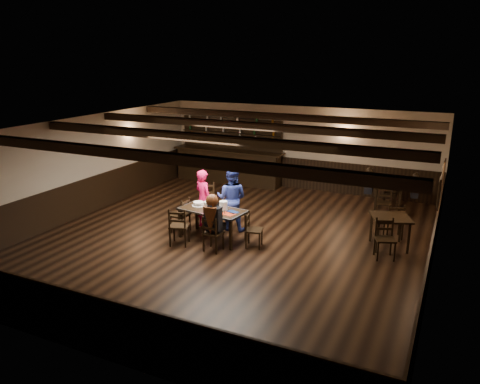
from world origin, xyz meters
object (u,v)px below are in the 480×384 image
at_px(dining_table, 213,212).
at_px(cake, 199,204).
at_px(chair_near_left, 178,224).
at_px(woman_pink, 203,199).
at_px(man_blue, 232,199).
at_px(bar_counter, 229,161).
at_px(chair_near_right, 212,231).

distance_m(dining_table, cake, 0.46).
bearing_deg(chair_near_left, dining_table, 53.28).
height_order(dining_table, woman_pink, woman_pink).
height_order(dining_table, man_blue, man_blue).
relative_size(man_blue, cake, 5.10).
distance_m(chair_near_left, cake, 0.84).
relative_size(chair_near_left, man_blue, 0.56).
bearing_deg(bar_counter, chair_near_right, -67.21).
xyz_separation_m(cake, bar_counter, (-1.58, 4.84, -0.07)).
bearing_deg(woman_pink, bar_counter, -47.20).
height_order(man_blue, cake, man_blue).
height_order(chair_near_right, man_blue, man_blue).
bearing_deg(dining_table, bar_counter, 112.25).
relative_size(dining_table, bar_counter, 0.42).
xyz_separation_m(chair_near_right, bar_counter, (-2.36, 5.61, 0.24)).
xyz_separation_m(woman_pink, bar_counter, (-1.43, 4.33, -0.03)).
bearing_deg(chair_near_left, woman_pink, 92.89).
xyz_separation_m(chair_near_left, bar_counter, (-1.49, 5.63, 0.19)).
height_order(dining_table, chair_near_right, chair_near_right).
relative_size(chair_near_left, cake, 2.86).
bearing_deg(cake, bar_counter, 108.09).
distance_m(woman_pink, cake, 0.53).
relative_size(woman_pink, man_blue, 0.93).
height_order(woman_pink, bar_counter, bar_counter).
xyz_separation_m(chair_near_left, woman_pink, (-0.07, 1.30, 0.23)).
xyz_separation_m(chair_near_right, man_blue, (-0.23, 1.47, 0.33)).
distance_m(cake, bar_counter, 5.09).
xyz_separation_m(dining_table, chair_near_right, (0.34, -0.68, -0.19)).
height_order(dining_table, cake, cake).
xyz_separation_m(chair_near_left, chair_near_right, (0.86, 0.01, -0.05)).
distance_m(chair_near_right, woman_pink, 1.61).
bearing_deg(chair_near_left, man_blue, 66.76).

